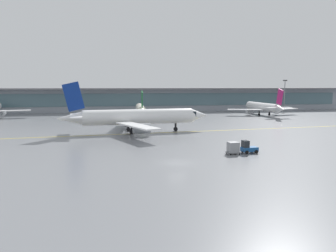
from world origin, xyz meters
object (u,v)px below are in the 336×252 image
(taxiing_regional_jet, at_px, (137,117))
(baggage_tug, at_px, (248,148))
(cargo_dolly_lead, at_px, (233,148))
(gate_airplane_1, at_px, (141,109))
(gate_airplane_2, at_px, (263,107))
(apron_light_mast_1, at_px, (285,94))

(taxiing_regional_jet, xyz_separation_m, baggage_tug, (15.81, -27.10, -2.62))
(baggage_tug, bearing_deg, cargo_dolly_lead, 180.00)
(gate_airplane_1, bearing_deg, gate_airplane_2, -86.23)
(taxiing_regional_jet, distance_m, cargo_dolly_lead, 30.48)
(apron_light_mast_1, bearing_deg, baggage_tug, -121.59)
(baggage_tug, height_order, apron_light_mast_1, apron_light_mast_1)
(apron_light_mast_1, bearing_deg, gate_airplane_1, -163.26)
(gate_airplane_1, distance_m, baggage_tug, 64.78)
(gate_airplane_2, distance_m, baggage_tug, 72.40)
(gate_airplane_1, relative_size, baggage_tug, 10.13)
(gate_airplane_1, xyz_separation_m, taxiing_regional_jet, (-4.16, -36.59, 0.76))
(gate_airplane_1, relative_size, apron_light_mast_1, 2.14)
(gate_airplane_2, distance_m, cargo_dolly_lead, 73.88)
(cargo_dolly_lead, height_order, apron_light_mast_1, apron_light_mast_1)
(baggage_tug, xyz_separation_m, apron_light_mast_1, (50.69, 82.44, 6.25))
(taxiing_regional_jet, xyz_separation_m, cargo_dolly_lead, (13.15, -27.39, -2.46))
(taxiing_regional_jet, bearing_deg, cargo_dolly_lead, -70.04)
(gate_airplane_2, distance_m, taxiing_regional_jet, 61.28)
(gate_airplane_1, distance_m, taxiing_regional_jet, 36.84)
(taxiing_regional_jet, distance_m, apron_light_mast_1, 86.59)
(baggage_tug, distance_m, apron_light_mast_1, 96.98)
(gate_airplane_2, xyz_separation_m, taxiing_regional_jet, (-48.48, -37.48, 0.60))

